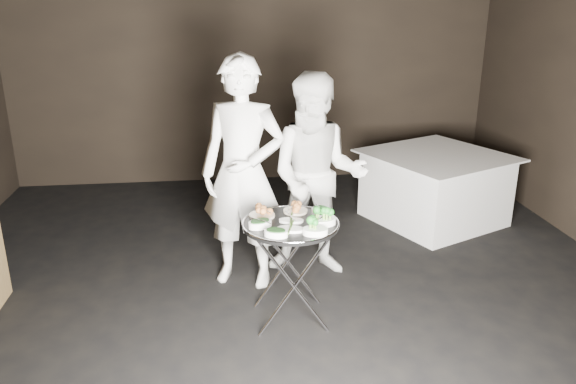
{
  "coord_description": "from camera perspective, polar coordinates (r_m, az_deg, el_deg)",
  "views": [
    {
      "loc": [
        -0.44,
        -3.6,
        2.28
      ],
      "look_at": [
        0.03,
        0.17,
        0.95
      ],
      "focal_mm": 35.0,
      "sensor_mm": 36.0,
      "label": 1
    }
  ],
  "objects": [
    {
      "name": "waiter_right",
      "position": [
        4.67,
        2.99,
        1.56
      ],
      "size": [
        0.96,
        0.82,
        1.72
      ],
      "primitive_type": "imported",
      "rotation": [
        0.0,
        0.0,
        -0.22
      ],
      "color": "white",
      "rests_on": "floor"
    },
    {
      "name": "serving_tray",
      "position": [
        3.96,
        0.27,
        -3.28
      ],
      "size": [
        0.69,
        0.69,
        0.04
      ],
      "color": "black",
      "rests_on": "tray_stand"
    },
    {
      "name": "wall_back",
      "position": [
        7.18,
        -3.55,
        12.98
      ],
      "size": [
        6.0,
        0.05,
        3.0
      ],
      "primitive_type": "cube",
      "color": "black",
      "rests_on": "floor"
    },
    {
      "name": "tray_stand",
      "position": [
        4.1,
        0.26,
        -7.65
      ],
      "size": [
        0.52,
        0.44,
        0.76
      ],
      "rotation": [
        0.0,
        0.0,
        0.12
      ],
      "color": "silver",
      "rests_on": "floor"
    },
    {
      "name": "asparagus_plate_b",
      "position": [
        3.82,
        0.27,
        -3.71
      ],
      "size": [
        0.21,
        0.15,
        0.04
      ],
      "rotation": [
        0.0,
        0.0,
        -0.28
      ],
      "color": "white",
      "rests_on": "serving_tray"
    },
    {
      "name": "greens_bowl",
      "position": [
        4.09,
        3.3,
        -1.87
      ],
      "size": [
        0.13,
        0.13,
        0.07
      ],
      "rotation": [
        0.0,
        0.0,
        -0.26
      ],
      "color": "white",
      "rests_on": "serving_tray"
    },
    {
      "name": "spinach_bowl_b",
      "position": [
        3.73,
        -1.24,
        -4.1
      ],
      "size": [
        0.19,
        0.15,
        0.07
      ],
      "rotation": [
        0.0,
        0.0,
        -0.35
      ],
      "color": "white",
      "rests_on": "serving_tray"
    },
    {
      "name": "potato_plate_b",
      "position": [
        4.14,
        0.76,
        -1.67
      ],
      "size": [
        0.18,
        0.18,
        0.06
      ],
      "rotation": [
        0.0,
        0.0,
        0.32
      ],
      "color": "beige",
      "rests_on": "serving_tray"
    },
    {
      "name": "potato_plate_a",
      "position": [
        4.06,
        -2.67,
        -2.11
      ],
      "size": [
        0.19,
        0.19,
        0.07
      ],
      "rotation": [
        0.0,
        0.0,
        0.26
      ],
      "color": "beige",
      "rests_on": "serving_tray"
    },
    {
      "name": "spinach_bowl_a",
      "position": [
        3.88,
        -2.86,
        -3.15
      ],
      "size": [
        0.2,
        0.17,
        0.07
      ],
      "rotation": [
        0.0,
        0.0,
        0.41
      ],
      "color": "white",
      "rests_on": "serving_tray"
    },
    {
      "name": "asparagus_plate_a",
      "position": [
        3.97,
        0.33,
        -2.84
      ],
      "size": [
        0.19,
        0.13,
        0.04
      ],
      "rotation": [
        0.0,
        0.0,
        -0.19
      ],
      "color": "white",
      "rests_on": "serving_tray"
    },
    {
      "name": "broccoli_bowl_a",
      "position": [
        3.92,
        3.63,
        -2.84
      ],
      "size": [
        0.21,
        0.17,
        0.08
      ],
      "rotation": [
        0.0,
        0.0,
        0.27
      ],
      "color": "white",
      "rests_on": "serving_tray"
    },
    {
      "name": "waiter_left",
      "position": [
        4.48,
        -4.61,
        1.85
      ],
      "size": [
        0.8,
        0.66,
        1.88
      ],
      "primitive_type": "imported",
      "rotation": [
        0.0,
        0.0,
        -0.35
      ],
      "color": "white",
      "rests_on": "floor"
    },
    {
      "name": "floor",
      "position": [
        4.3,
        -0.05,
        -13.16
      ],
      "size": [
        6.0,
        7.0,
        0.05
      ],
      "primitive_type": "cube",
      "color": "black",
      "rests_on": "ground"
    },
    {
      "name": "broccoli_bowl_b",
      "position": [
        3.76,
        2.79,
        -3.86
      ],
      "size": [
        0.18,
        0.14,
        0.07
      ],
      "rotation": [
        0.0,
        0.0,
        -0.12
      ],
      "color": "white",
      "rests_on": "serving_tray"
    },
    {
      "name": "dining_table",
      "position": [
        6.14,
        14.68,
        0.45
      ],
      "size": [
        1.28,
        1.28,
        0.73
      ],
      "rotation": [
        0.0,
        0.0,
        0.43
      ],
      "color": "silver",
      "rests_on": "floor"
    },
    {
      "name": "serving_utensils",
      "position": [
        4.0,
        0.38,
        -2.09
      ],
      "size": [
        0.59,
        0.42,
        0.01
      ],
      "color": "silver",
      "rests_on": "serving_tray"
    }
  ]
}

